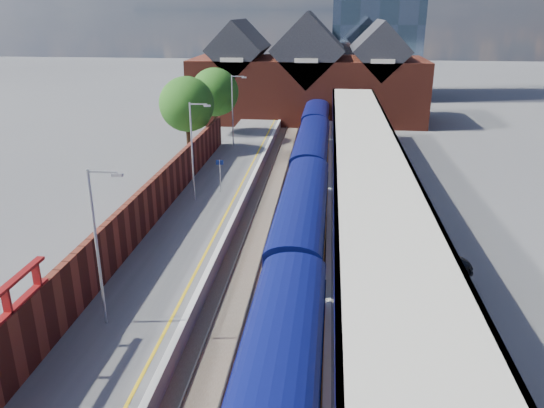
{
  "coord_description": "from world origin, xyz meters",
  "views": [
    {
      "loc": [
        2.83,
        -13.1,
        13.87
      ],
      "look_at": [
        -0.42,
        17.44,
        2.6
      ],
      "focal_mm": 35.0,
      "sensor_mm": 36.0,
      "label": 1
    }
  ],
  "objects": [
    {
      "name": "parked_car_dark",
      "position": [
        8.5,
        12.11,
        1.61
      ],
      "size": [
        4.55,
        3.09,
        1.22
      ],
      "primitive_type": "imported",
      "rotation": [
        0.0,
        0.0,
        1.93
      ],
      "color": "black",
      "rests_on": "right_platform"
    },
    {
      "name": "brick_wall",
      "position": [
        -8.1,
        13.54,
        2.45
      ],
      "size": [
        0.35,
        50.0,
        3.86
      ],
      "color": "maroon",
      "rests_on": "left_platform"
    },
    {
      "name": "ballast_bed",
      "position": [
        0.0,
        20.0,
        0.03
      ],
      "size": [
        6.0,
        76.0,
        0.06
      ],
      "primitive_type": "cube",
      "color": "#473D33",
      "rests_on": "ground"
    },
    {
      "name": "ground",
      "position": [
        0.0,
        30.0,
        0.0
      ],
      "size": [
        240.0,
        240.0,
        0.0
      ],
      "primitive_type": "plane",
      "color": "#5B5B5E",
      "rests_on": "ground"
    },
    {
      "name": "coping_right",
      "position": [
        3.15,
        20.0,
        1.02
      ],
      "size": [
        0.3,
        76.0,
        0.05
      ],
      "primitive_type": "cube",
      "color": "silver",
      "rests_on": "right_platform"
    },
    {
      "name": "lamp_post_c",
      "position": [
        -6.36,
        22.0,
        4.99
      ],
      "size": [
        1.48,
        0.18,
        7.0
      ],
      "color": "#A5A8AA",
      "rests_on": "left_platform"
    },
    {
      "name": "right_platform",
      "position": [
        6.0,
        20.0,
        0.5
      ],
      "size": [
        6.0,
        76.0,
        1.0
      ],
      "primitive_type": "cube",
      "color": "#565659",
      "rests_on": "ground"
    },
    {
      "name": "lamp_post_d",
      "position": [
        -6.36,
        38.0,
        4.99
      ],
      "size": [
        1.48,
        0.18,
        7.0
      ],
      "color": "#A5A8AA",
      "rests_on": "left_platform"
    },
    {
      "name": "train",
      "position": [
        1.49,
        25.2,
        2.12
      ],
      "size": [
        2.98,
        65.93,
        3.45
      ],
      "color": "#0B1153",
      "rests_on": "ground"
    },
    {
      "name": "yellow_line",
      "position": [
        -3.75,
        20.0,
        1.01
      ],
      "size": [
        0.14,
        76.0,
        0.01
      ],
      "primitive_type": "cube",
      "color": "yellow",
      "rests_on": "left_platform"
    },
    {
      "name": "left_platform",
      "position": [
        -5.5,
        20.0,
        0.5
      ],
      "size": [
        5.0,
        76.0,
        1.0
      ],
      "primitive_type": "cube",
      "color": "#565659",
      "rests_on": "ground"
    },
    {
      "name": "canopy",
      "position": [
        5.48,
        21.95,
        5.25
      ],
      "size": [
        4.5,
        52.0,
        4.48
      ],
      "color": "navy",
      "rests_on": "right_platform"
    },
    {
      "name": "parked_car_silver",
      "position": [
        6.48,
        3.28,
        1.72
      ],
      "size": [
        4.6,
        2.85,
        1.43
      ],
      "primitive_type": "imported",
      "rotation": [
        0.0,
        0.0,
        1.24
      ],
      "color": "silver",
      "rests_on": "right_platform"
    },
    {
      "name": "rails",
      "position": [
        0.0,
        20.0,
        0.12
      ],
      "size": [
        4.51,
        76.0,
        0.14
      ],
      "color": "slate",
      "rests_on": "ground"
    },
    {
      "name": "tree_near",
      "position": [
        -10.35,
        35.91,
        5.35
      ],
      "size": [
        5.2,
        5.2,
        8.1
      ],
      "color": "#382314",
      "rests_on": "ground"
    },
    {
      "name": "tree_far",
      "position": [
        -9.35,
        43.91,
        5.35
      ],
      "size": [
        5.2,
        5.2,
        8.1
      ],
      "color": "#382314",
      "rests_on": "ground"
    },
    {
      "name": "coping_left",
      "position": [
        -3.15,
        20.0,
        1.02
      ],
      "size": [
        0.3,
        76.0,
        0.05
      ],
      "primitive_type": "cube",
      "color": "silver",
      "rests_on": "left_platform"
    },
    {
      "name": "platform_sign",
      "position": [
        -5.0,
        24.0,
        2.69
      ],
      "size": [
        0.55,
        0.08,
        2.5
      ],
      "color": "#A5A8AA",
      "rests_on": "left_platform"
    },
    {
      "name": "parked_car_blue",
      "position": [
        6.89,
        17.47,
        1.66
      ],
      "size": [
        5.22,
        4.07,
        1.32
      ],
      "primitive_type": "imported",
      "rotation": [
        0.0,
        0.0,
        1.11
      ],
      "color": "navy",
      "rests_on": "right_platform"
    },
    {
      "name": "station_building",
      "position": [
        0.0,
        58.0,
        5.45
      ],
      "size": [
        30.0,
        12.12,
        13.78
      ],
      "color": "maroon",
      "rests_on": "ground"
    },
    {
      "name": "lamp_post_b",
      "position": [
        -6.36,
        6.0,
        4.99
      ],
      "size": [
        1.48,
        0.18,
        7.0
      ],
      "color": "#A5A8AA",
      "rests_on": "left_platform"
    }
  ]
}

